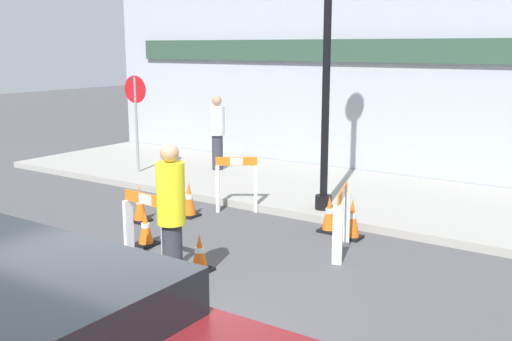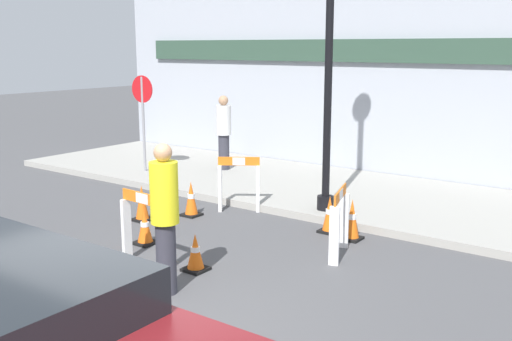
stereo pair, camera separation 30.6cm
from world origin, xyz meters
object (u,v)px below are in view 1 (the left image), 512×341
streetlamp_post (328,1)px  stop_sign (136,108)px  person_pedestrian (217,130)px  person_worker (171,214)px

streetlamp_post → stop_sign: size_ratio=2.55×
streetlamp_post → person_pedestrian: 4.73m
stop_sign → person_pedestrian: stop_sign is taller
person_worker → person_pedestrian: bearing=18.4°
stop_sign → person_pedestrian: (1.33, 1.20, -0.53)m
streetlamp_post → person_pedestrian: size_ratio=3.24×
stop_sign → person_pedestrian: 1.86m
stop_sign → person_worker: size_ratio=1.18×
person_worker → person_pedestrian: 6.73m
streetlamp_post → stop_sign: 5.35m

